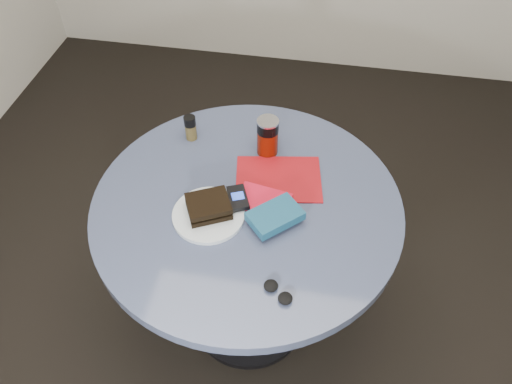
% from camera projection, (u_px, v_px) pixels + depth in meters
% --- Properties ---
extents(ground, '(4.00, 4.00, 0.00)m').
position_uv_depth(ground, '(249.00, 315.00, 2.16)').
color(ground, black).
rests_on(ground, ground).
extents(table, '(1.00, 1.00, 0.75)m').
position_uv_depth(table, '(247.00, 232.00, 1.72)').
color(table, black).
rests_on(table, ground).
extents(plate, '(0.29, 0.29, 0.01)m').
position_uv_depth(plate, '(209.00, 215.00, 1.55)').
color(plate, silver).
rests_on(plate, table).
extents(sandwich, '(0.16, 0.16, 0.05)m').
position_uv_depth(sandwich, '(209.00, 206.00, 1.54)').
color(sandwich, black).
rests_on(sandwich, plate).
extents(soda_can, '(0.08, 0.08, 0.14)m').
position_uv_depth(soda_can, '(268.00, 136.00, 1.71)').
color(soda_can, '#651505').
rests_on(soda_can, table).
extents(pepper_grinder, '(0.05, 0.05, 0.10)m').
position_uv_depth(pepper_grinder, '(191.00, 128.00, 1.77)').
color(pepper_grinder, brown).
rests_on(pepper_grinder, table).
extents(magazine, '(0.31, 0.26, 0.01)m').
position_uv_depth(magazine, '(278.00, 179.00, 1.67)').
color(magazine, maroon).
rests_on(magazine, table).
extents(red_book, '(0.18, 0.14, 0.01)m').
position_uv_depth(red_book, '(263.00, 201.00, 1.59)').
color(red_book, red).
rests_on(red_book, magazine).
extents(novel, '(0.19, 0.18, 0.03)m').
position_uv_depth(novel, '(275.00, 216.00, 1.52)').
color(novel, navy).
rests_on(novel, red_book).
extents(mp3_player, '(0.09, 0.11, 0.02)m').
position_uv_depth(mp3_player, '(238.00, 198.00, 1.58)').
color(mp3_player, black).
rests_on(mp3_player, red_book).
extents(headphones, '(0.10, 0.09, 0.02)m').
position_uv_depth(headphones, '(278.00, 292.00, 1.36)').
color(headphones, black).
rests_on(headphones, table).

